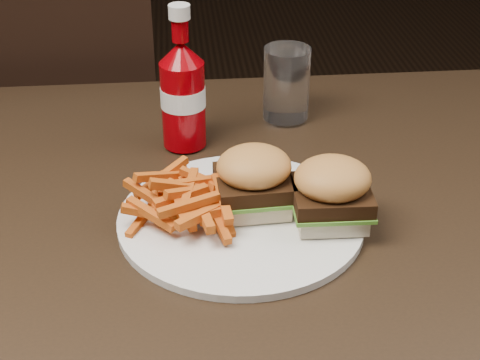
{
  "coord_description": "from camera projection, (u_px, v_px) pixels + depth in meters",
  "views": [
    {
      "loc": [
        -0.14,
        -0.68,
        1.22
      ],
      "look_at": [
        -0.08,
        0.01,
        0.8
      ],
      "focal_mm": 55.0,
      "sensor_mm": 36.0,
      "label": 1
    }
  ],
  "objects": [
    {
      "name": "sandwich_half_a",
      "position": [
        254.0,
        200.0,
        0.82
      ],
      "size": [
        0.08,
        0.07,
        0.02
      ],
      "primitive_type": "cube",
      "rotation": [
        0.0,
        0.0,
        0.06
      ],
      "color": "beige",
      "rests_on": "plate"
    },
    {
      "name": "plate",
      "position": [
        241.0,
        219.0,
        0.82
      ],
      "size": [
        0.27,
        0.27,
        0.01
      ],
      "primitive_type": "cylinder",
      "color": "white",
      "rests_on": "dining_table"
    },
    {
      "name": "dining_table",
      "position": [
        310.0,
        232.0,
        0.84
      ],
      "size": [
        1.2,
        0.8,
        0.04
      ],
      "primitive_type": "cube",
      "color": "black",
      "rests_on": "ground"
    },
    {
      "name": "ketchup_bottle",
      "position": [
        183.0,
        104.0,
        0.95
      ],
      "size": [
        0.07,
        0.07,
        0.11
      ],
      "primitive_type": "cylinder",
      "rotation": [
        0.0,
        0.0,
        -0.27
      ],
      "color": "#830006",
      "rests_on": "dining_table"
    },
    {
      "name": "tumbler",
      "position": [
        286.0,
        83.0,
        1.02
      ],
      "size": [
        0.08,
        0.08,
        0.1
      ],
      "primitive_type": "cylinder",
      "rotation": [
        0.0,
        0.0,
        0.41
      ],
      "color": "white",
      "rests_on": "dining_table"
    },
    {
      "name": "sandwich_half_b",
      "position": [
        330.0,
        212.0,
        0.8
      ],
      "size": [
        0.08,
        0.07,
        0.02
      ],
      "primitive_type": "cube",
      "rotation": [
        0.0,
        0.0,
        -0.03
      ],
      "color": "beige",
      "rests_on": "plate"
    },
    {
      "name": "chair_far",
      "position": [
        56.0,
        171.0,
        1.55
      ],
      "size": [
        0.48,
        0.48,
        0.04
      ],
      "primitive_type": "cube",
      "rotation": [
        0.0,
        0.0,
        3.17
      ],
      "color": "black",
      "rests_on": "ground"
    },
    {
      "name": "fries_pile",
      "position": [
        194.0,
        199.0,
        0.81
      ],
      "size": [
        0.16,
        0.16,
        0.05
      ],
      "primitive_type": null,
      "rotation": [
        0.0,
        0.0,
        0.36
      ],
      "color": "#AF4F16",
      "rests_on": "plate"
    }
  ]
}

